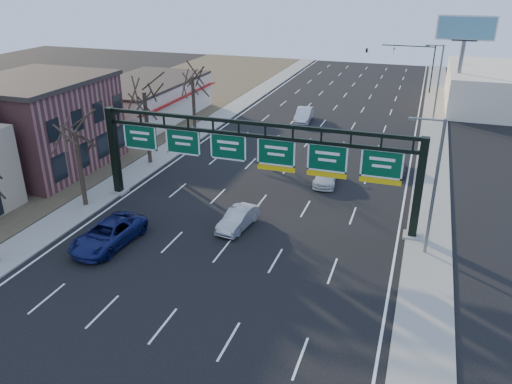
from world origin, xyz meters
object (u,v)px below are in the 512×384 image
at_px(car_white_wagon, 326,176).
at_px(car_silver_sedan, 238,219).
at_px(sign_gantry, 254,156).
at_px(car_blue_suv, 108,234).

bearing_deg(car_white_wagon, car_silver_sedan, -117.08).
xyz_separation_m(sign_gantry, car_white_wagon, (3.92, 7.69, -3.97)).
bearing_deg(car_white_wagon, sign_gantry, -121.60).
bearing_deg(car_silver_sedan, sign_gantry, 90.09).
relative_size(car_blue_suv, car_silver_sedan, 1.38).
height_order(car_silver_sedan, car_white_wagon, car_silver_sedan).
xyz_separation_m(sign_gantry, car_silver_sedan, (-0.33, -2.57, -3.93)).
xyz_separation_m(car_silver_sedan, car_white_wagon, (4.24, 10.26, -0.04)).
distance_m(car_blue_suv, car_silver_sedan, 8.92).
height_order(car_blue_suv, car_silver_sedan, car_blue_suv).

